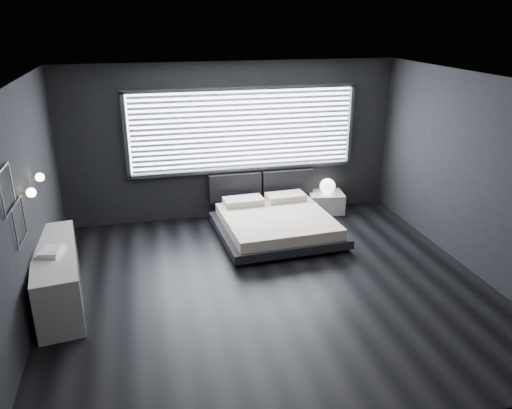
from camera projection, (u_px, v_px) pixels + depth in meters
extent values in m
plane|color=black|center=(270.00, 286.00, 6.95)|extent=(6.00, 6.00, 0.00)
plane|color=silver|center=(272.00, 81.00, 5.94)|extent=(6.00, 6.00, 0.00)
cube|color=black|center=(232.00, 142.00, 8.94)|extent=(6.00, 0.04, 2.80)
cube|color=black|center=(360.00, 304.00, 3.94)|extent=(6.00, 0.04, 2.80)
cube|color=black|center=(22.00, 211.00, 5.81)|extent=(0.04, 5.50, 2.80)
cube|color=black|center=(475.00, 175.00, 7.08)|extent=(0.04, 5.50, 2.80)
cube|color=white|center=(243.00, 130.00, 8.89)|extent=(4.00, 0.02, 1.38)
cube|color=#47474C|center=(125.00, 136.00, 8.43)|extent=(0.06, 0.08, 1.48)
cube|color=#47474C|center=(350.00, 125.00, 9.30)|extent=(0.06, 0.08, 1.48)
cube|color=#47474C|center=(243.00, 88.00, 8.60)|extent=(4.14, 0.08, 0.06)
cube|color=#47474C|center=(244.00, 169.00, 9.13)|extent=(4.14, 0.08, 0.06)
cube|color=silver|center=(244.00, 130.00, 8.84)|extent=(3.94, 0.03, 1.32)
cube|color=black|center=(235.00, 187.00, 9.15)|extent=(0.96, 0.16, 0.52)
cube|color=black|center=(287.00, 183.00, 9.36)|extent=(0.96, 0.16, 0.52)
cylinder|color=silver|center=(25.00, 193.00, 5.79)|extent=(0.10, 0.02, 0.02)
sphere|color=#FFE5B7|center=(31.00, 193.00, 5.80)|extent=(0.11, 0.11, 0.11)
cylinder|color=silver|center=(34.00, 178.00, 6.34)|extent=(0.10, 0.02, 0.02)
sphere|color=#FFE5B7|center=(40.00, 177.00, 6.35)|extent=(0.11, 0.11, 0.11)
cube|color=#47474C|center=(3.00, 168.00, 5.07)|extent=(0.01, 0.46, 0.02)
cube|color=#47474C|center=(11.00, 210.00, 5.23)|extent=(0.01, 0.46, 0.02)
cube|color=#47474C|center=(12.00, 183.00, 5.36)|extent=(0.01, 0.02, 0.46)
cube|color=#47474C|center=(2.00, 197.00, 4.94)|extent=(0.01, 0.02, 0.46)
cube|color=#47474C|center=(16.00, 203.00, 5.46)|extent=(0.01, 0.46, 0.02)
cube|color=#47474C|center=(23.00, 241.00, 5.63)|extent=(0.01, 0.46, 0.02)
cube|color=#47474C|center=(24.00, 215.00, 5.75)|extent=(0.01, 0.02, 0.46)
cube|color=#47474C|center=(15.00, 230.00, 5.34)|extent=(0.01, 0.02, 0.46)
cube|color=black|center=(240.00, 261.00, 7.56)|extent=(0.11, 0.11, 0.07)
cube|color=black|center=(341.00, 248.00, 8.01)|extent=(0.11, 0.11, 0.07)
cube|color=black|center=(219.00, 224.00, 8.90)|extent=(0.11, 0.11, 0.07)
cube|color=black|center=(306.00, 214.00, 9.35)|extent=(0.11, 0.11, 0.07)
cube|color=black|center=(277.00, 229.00, 8.42)|extent=(2.05, 1.97, 0.14)
cube|color=beige|center=(277.00, 221.00, 8.36)|extent=(1.83, 1.83, 0.18)
cube|color=beige|center=(243.00, 201.00, 8.82)|extent=(0.71, 0.41, 0.11)
cube|color=beige|center=(286.00, 197.00, 9.03)|extent=(0.71, 0.41, 0.11)
cube|color=silver|center=(326.00, 202.00, 9.52)|extent=(0.71, 0.62, 0.37)
sphere|color=white|center=(328.00, 186.00, 9.36)|extent=(0.29, 0.29, 0.29)
cube|color=silver|center=(58.00, 276.00, 6.44)|extent=(0.78, 1.94, 0.76)
cube|color=#47474C|center=(79.00, 272.00, 6.53)|extent=(0.26, 1.85, 0.74)
cube|color=white|center=(50.00, 252.00, 6.19)|extent=(0.34, 0.41, 0.04)
cube|color=white|center=(50.00, 250.00, 6.16)|extent=(0.27, 0.34, 0.03)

